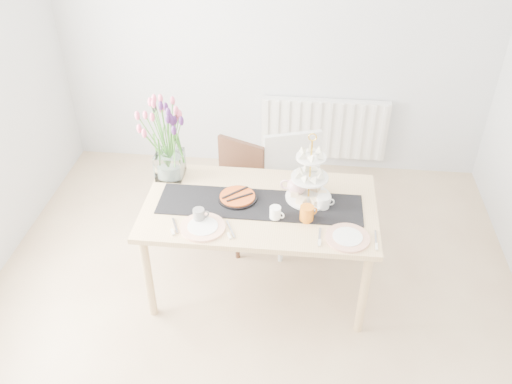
# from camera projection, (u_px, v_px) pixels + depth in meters

# --- Properties ---
(room_shell) EXTENTS (4.50, 4.50, 4.50)m
(room_shell) POSITION_uv_depth(u_px,v_px,m) (243.00, 182.00, 2.98)
(room_shell) COLOR tan
(room_shell) RESTS_ON ground
(radiator) EXTENTS (1.20, 0.08, 0.60)m
(radiator) POSITION_uv_depth(u_px,v_px,m) (324.00, 128.00, 5.20)
(radiator) COLOR white
(radiator) RESTS_ON room_shell
(dining_table) EXTENTS (1.60, 0.90, 0.75)m
(dining_table) POSITION_uv_depth(u_px,v_px,m) (260.00, 214.00, 3.77)
(dining_table) COLOR tan
(dining_table) RESTS_ON ground
(chair_brown) EXTENTS (0.55, 0.55, 0.84)m
(chair_brown) POSITION_uv_depth(u_px,v_px,m) (235.00, 186.00, 4.36)
(chair_brown) COLOR #361F13
(chair_brown) RESTS_ON ground
(chair_white) EXTENTS (0.58, 0.58, 0.93)m
(chair_white) POSITION_uv_depth(u_px,v_px,m) (295.00, 184.00, 4.28)
(chair_white) COLOR silver
(chair_white) RESTS_ON ground
(table_runner) EXTENTS (1.40, 0.35, 0.01)m
(table_runner) POSITION_uv_depth(u_px,v_px,m) (260.00, 204.00, 3.72)
(table_runner) COLOR black
(table_runner) RESTS_ON dining_table
(tulip_vase) EXTENTS (0.71, 0.71, 0.61)m
(tulip_vase) POSITION_uv_depth(u_px,v_px,m) (166.00, 129.00, 3.78)
(tulip_vase) COLOR silver
(tulip_vase) RESTS_ON dining_table
(cake_stand) EXTENTS (0.32, 0.32, 0.47)m
(cake_stand) POSITION_uv_depth(u_px,v_px,m) (309.00, 183.00, 3.70)
(cake_stand) COLOR gold
(cake_stand) RESTS_ON dining_table
(teapot) EXTENTS (0.24, 0.20, 0.15)m
(teapot) POSITION_uv_depth(u_px,v_px,m) (297.00, 186.00, 3.78)
(teapot) COLOR white
(teapot) RESTS_ON dining_table
(cream_jug) EXTENTS (0.10, 0.10, 0.09)m
(cream_jug) POSITION_uv_depth(u_px,v_px,m) (323.00, 202.00, 3.67)
(cream_jug) COLOR silver
(cream_jug) RESTS_ON dining_table
(tart_tin) EXTENTS (0.27, 0.27, 0.03)m
(tart_tin) POSITION_uv_depth(u_px,v_px,m) (237.00, 198.00, 3.76)
(tart_tin) COLOR black
(tart_tin) RESTS_ON dining_table
(mug_grey) EXTENTS (0.10, 0.10, 0.09)m
(mug_grey) POSITION_uv_depth(u_px,v_px,m) (199.00, 215.00, 3.55)
(mug_grey) COLOR slate
(mug_grey) RESTS_ON dining_table
(mug_white) EXTENTS (0.10, 0.10, 0.09)m
(mug_white) POSITION_uv_depth(u_px,v_px,m) (275.00, 213.00, 3.57)
(mug_white) COLOR white
(mug_white) RESTS_ON dining_table
(mug_orange) EXTENTS (0.13, 0.13, 0.11)m
(mug_orange) POSITION_uv_depth(u_px,v_px,m) (307.00, 213.00, 3.55)
(mug_orange) COLOR orange
(mug_orange) RESTS_ON dining_table
(plate_left) EXTENTS (0.39, 0.39, 0.02)m
(plate_left) POSITION_uv_depth(u_px,v_px,m) (203.00, 227.00, 3.51)
(plate_left) COLOR white
(plate_left) RESTS_ON dining_table
(plate_right) EXTENTS (0.30, 0.30, 0.01)m
(plate_right) POSITION_uv_depth(u_px,v_px,m) (347.00, 238.00, 3.43)
(plate_right) COLOR silver
(plate_right) RESTS_ON dining_table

